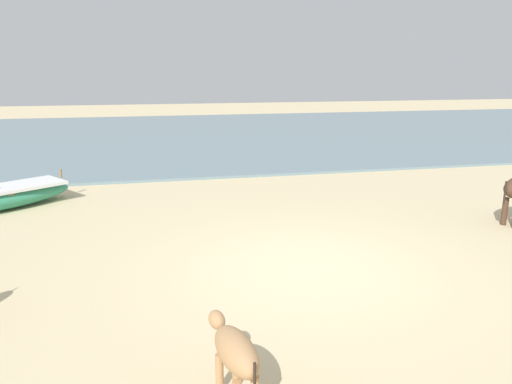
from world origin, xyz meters
name	(u,v)px	position (x,y,z in m)	size (l,w,h in m)	color
ground	(308,269)	(0.00, 0.00, 0.00)	(80.00, 80.00, 0.00)	beige
sea_water	(195,134)	(0.00, 16.85, 0.04)	(60.00, 20.00, 0.08)	slate
calf_far_tan	(235,352)	(-1.70, -2.83, 0.51)	(0.46, 1.09, 0.71)	tan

